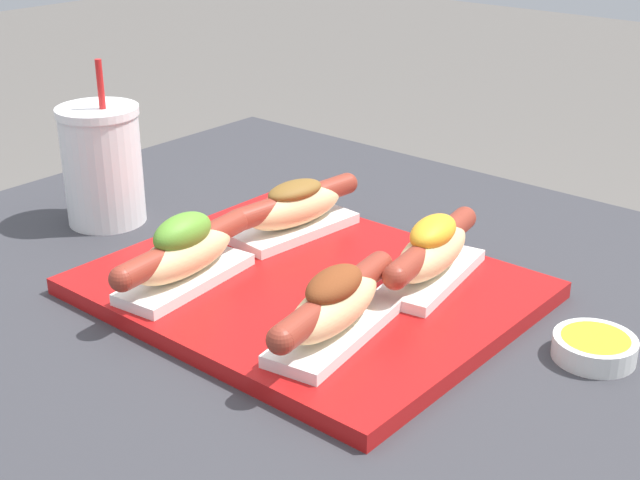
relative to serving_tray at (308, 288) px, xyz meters
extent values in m
cube|color=#B71414|center=(0.00, 0.00, 0.00)|extent=(0.43, 0.35, 0.02)
cube|color=white|center=(-0.09, -0.09, 0.02)|extent=(0.08, 0.16, 0.01)
ellipsoid|color=#E5C184|center=(-0.09, -0.09, 0.04)|extent=(0.06, 0.14, 0.04)
cylinder|color=maroon|center=(-0.09, -0.09, 0.05)|extent=(0.05, 0.18, 0.03)
sphere|color=maroon|center=(-0.08, -0.18, 0.05)|extent=(0.03, 0.03, 0.03)
sphere|color=maroon|center=(-0.10, 0.00, 0.05)|extent=(0.03, 0.03, 0.03)
ellipsoid|color=#5B992D|center=(-0.09, -0.09, 0.07)|extent=(0.05, 0.08, 0.04)
cube|color=white|center=(0.10, -0.08, 0.02)|extent=(0.08, 0.17, 0.01)
ellipsoid|color=#E5C184|center=(0.10, -0.08, 0.04)|extent=(0.07, 0.14, 0.04)
cylinder|color=maroon|center=(0.10, -0.08, 0.05)|extent=(0.05, 0.18, 0.03)
sphere|color=maroon|center=(0.11, -0.16, 0.05)|extent=(0.03, 0.03, 0.03)
sphere|color=maroon|center=(0.09, 0.01, 0.05)|extent=(0.03, 0.03, 0.03)
ellipsoid|color=brown|center=(0.10, -0.08, 0.06)|extent=(0.05, 0.08, 0.03)
cube|color=white|center=(-0.09, 0.09, 0.02)|extent=(0.07, 0.16, 0.01)
ellipsoid|color=#E5C184|center=(-0.09, 0.09, 0.04)|extent=(0.06, 0.14, 0.04)
cylinder|color=maroon|center=(-0.09, 0.09, 0.05)|extent=(0.04, 0.18, 0.03)
sphere|color=maroon|center=(-0.10, 0.00, 0.05)|extent=(0.03, 0.03, 0.03)
sphere|color=maroon|center=(-0.09, 0.17, 0.05)|extent=(0.03, 0.03, 0.03)
ellipsoid|color=brown|center=(-0.09, 0.09, 0.06)|extent=(0.05, 0.08, 0.02)
cube|color=white|center=(0.10, 0.08, 0.02)|extent=(0.09, 0.17, 0.01)
ellipsoid|color=#E5C184|center=(0.10, 0.08, 0.04)|extent=(0.07, 0.15, 0.04)
cylinder|color=maroon|center=(0.10, 0.08, 0.05)|extent=(0.06, 0.18, 0.03)
sphere|color=maroon|center=(0.11, 0.00, 0.05)|extent=(0.03, 0.03, 0.03)
sphere|color=maroon|center=(0.08, 0.17, 0.05)|extent=(0.03, 0.03, 0.03)
ellipsoid|color=gold|center=(0.10, 0.08, 0.07)|extent=(0.05, 0.08, 0.03)
cylinder|color=silver|center=(0.29, 0.08, 0.00)|extent=(0.08, 0.08, 0.02)
cylinder|color=yellow|center=(0.29, 0.08, 0.01)|extent=(0.06, 0.06, 0.01)
cylinder|color=white|center=(-0.33, -0.01, 0.06)|extent=(0.10, 0.10, 0.14)
cylinder|color=white|center=(-0.33, -0.01, 0.14)|extent=(0.10, 0.10, 0.01)
cylinder|color=red|center=(-0.32, -0.01, 0.17)|extent=(0.01, 0.01, 0.06)
camera|label=1|loc=(0.56, -0.64, 0.42)|focal=50.00mm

